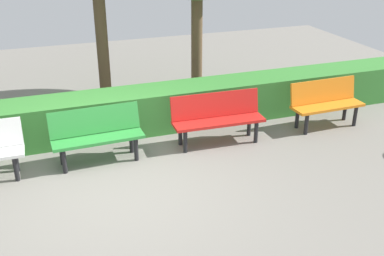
# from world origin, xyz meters

# --- Properties ---
(ground_plane) EXTENTS (17.48, 17.48, 0.00)m
(ground_plane) POSITION_xyz_m (0.00, 0.00, 0.00)
(ground_plane) COLOR gray
(bench_orange) EXTENTS (1.38, 0.49, 0.86)m
(bench_orange) POSITION_xyz_m (-4.03, -0.82, 0.48)
(bench_orange) COLOR orange
(bench_orange) RESTS_ON ground_plane
(bench_red) EXTENTS (1.59, 0.52, 0.86)m
(bench_red) POSITION_xyz_m (-1.87, -0.83, 0.48)
(bench_red) COLOR red
(bench_red) RESTS_ON ground_plane
(bench_green) EXTENTS (1.44, 0.52, 0.86)m
(bench_green) POSITION_xyz_m (0.17, -0.84, 0.48)
(bench_green) COLOR #2D8C38
(bench_green) RESTS_ON ground_plane
(hedge_row) EXTENTS (13.48, 0.79, 0.75)m
(hedge_row) POSITION_xyz_m (-0.94, -1.78, 0.38)
(hedge_row) COLOR #387F33
(hedge_row) RESTS_ON ground_plane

